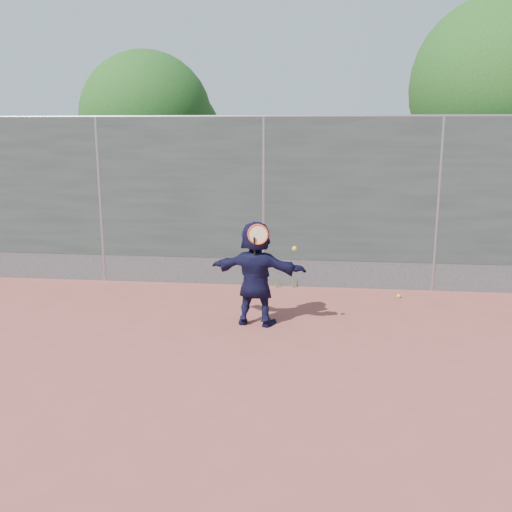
# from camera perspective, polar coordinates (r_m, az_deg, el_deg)

# --- Properties ---
(ground) EXTENTS (80.00, 80.00, 0.00)m
(ground) POSITION_cam_1_polar(r_m,az_deg,el_deg) (7.13, -2.17, -10.46)
(ground) COLOR #9E4C42
(ground) RESTS_ON ground
(player) EXTENTS (1.47, 0.68, 1.53)m
(player) POSITION_cam_1_polar(r_m,az_deg,el_deg) (8.19, 0.00, -1.74)
(player) COLOR black
(player) RESTS_ON ground
(ball_ground) EXTENTS (0.07, 0.07, 0.07)m
(ball_ground) POSITION_cam_1_polar(r_m,az_deg,el_deg) (9.94, 14.09, -3.90)
(ball_ground) COLOR gold
(ball_ground) RESTS_ON ground
(fence) EXTENTS (20.00, 0.06, 3.03)m
(fence) POSITION_cam_1_polar(r_m,az_deg,el_deg) (10.11, 0.77, 5.74)
(fence) COLOR #38423D
(fence) RESTS_ON ground
(swing_action) EXTENTS (0.69, 0.16, 0.51)m
(swing_action) POSITION_cam_1_polar(r_m,az_deg,el_deg) (7.86, 0.54, 1.91)
(swing_action) COLOR #ED4616
(swing_action) RESTS_ON ground
(tree_right) EXTENTS (3.78, 3.60, 5.39)m
(tree_right) POSITION_cam_1_polar(r_m,az_deg,el_deg) (12.79, 24.06, 14.69)
(tree_right) COLOR #382314
(tree_right) RESTS_ON ground
(tree_left) EXTENTS (3.15, 3.00, 4.53)m
(tree_left) POSITION_cam_1_polar(r_m,az_deg,el_deg) (13.60, -10.20, 13.05)
(tree_left) COLOR #382314
(tree_left) RESTS_ON ground
(weed_clump) EXTENTS (0.68, 0.07, 0.30)m
(weed_clump) POSITION_cam_1_polar(r_m,az_deg,el_deg) (10.25, 2.32, -2.44)
(weed_clump) COLOR #387226
(weed_clump) RESTS_ON ground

